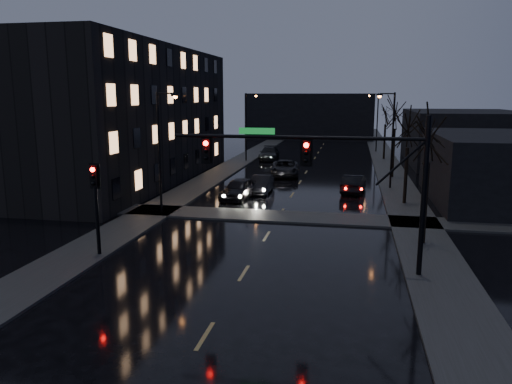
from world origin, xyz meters
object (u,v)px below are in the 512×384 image
at_px(oncoming_car_c, 285,168).
at_px(lead_car, 354,184).
at_px(oncoming_car_b, 261,184).
at_px(oncoming_car_a, 239,189).
at_px(oncoming_car_d, 269,153).

xyz_separation_m(oncoming_car_c, lead_car, (6.57, -7.22, -0.05)).
bearing_deg(oncoming_car_c, oncoming_car_b, -101.31).
height_order(oncoming_car_a, oncoming_car_c, oncoming_car_a).
bearing_deg(oncoming_car_d, lead_car, -65.72).
bearing_deg(oncoming_car_c, oncoming_car_d, 100.38).
relative_size(oncoming_car_a, oncoming_car_d, 0.86).
xyz_separation_m(oncoming_car_b, lead_car, (7.34, 1.49, 0.04)).
height_order(oncoming_car_c, lead_car, oncoming_car_c).
relative_size(oncoming_car_b, oncoming_car_c, 0.75).
bearing_deg(lead_car, oncoming_car_c, -40.39).
distance_m(oncoming_car_a, lead_car, 9.59).
relative_size(oncoming_car_a, lead_car, 1.04).
distance_m(oncoming_car_d, lead_car, 21.62).
relative_size(oncoming_car_a, oncoming_car_b, 1.10).
bearing_deg(oncoming_car_b, oncoming_car_a, -112.99).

